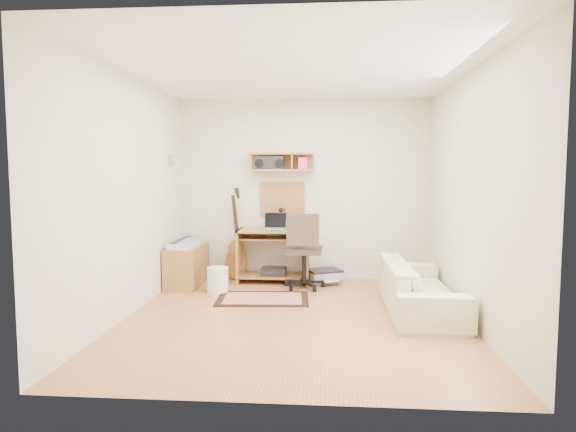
# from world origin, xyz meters

# --- Properties ---
(floor) EXTENTS (3.60, 4.00, 0.01)m
(floor) POSITION_xyz_m (0.00, 0.00, -0.01)
(floor) COLOR #B3794A
(floor) RESTS_ON ground
(ceiling) EXTENTS (3.60, 4.00, 0.01)m
(ceiling) POSITION_xyz_m (0.00, 0.00, 2.60)
(ceiling) COLOR white
(ceiling) RESTS_ON ground
(back_wall) EXTENTS (3.60, 0.01, 2.60)m
(back_wall) POSITION_xyz_m (0.00, 2.00, 1.30)
(back_wall) COLOR beige
(back_wall) RESTS_ON ground
(left_wall) EXTENTS (0.01, 4.00, 2.60)m
(left_wall) POSITION_xyz_m (-1.80, 0.00, 1.30)
(left_wall) COLOR beige
(left_wall) RESTS_ON ground
(right_wall) EXTENTS (0.01, 4.00, 2.60)m
(right_wall) POSITION_xyz_m (1.80, 0.00, 1.30)
(right_wall) COLOR beige
(right_wall) RESTS_ON ground
(wall_shelf) EXTENTS (0.90, 0.25, 0.26)m
(wall_shelf) POSITION_xyz_m (-0.30, 1.88, 1.70)
(wall_shelf) COLOR #A27639
(wall_shelf) RESTS_ON back_wall
(cork_board) EXTENTS (0.64, 0.03, 0.49)m
(cork_board) POSITION_xyz_m (-0.30, 1.98, 1.17)
(cork_board) COLOR tan
(cork_board) RESTS_ON back_wall
(wall_photo) EXTENTS (0.02, 0.20, 0.15)m
(wall_photo) POSITION_xyz_m (-1.79, 1.50, 1.72)
(wall_photo) COLOR #4C8CBF
(wall_photo) RESTS_ON left_wall
(desk) EXTENTS (1.00, 0.55, 0.75)m
(desk) POSITION_xyz_m (-0.40, 1.73, 0.38)
(desk) COLOR #A27639
(desk) RESTS_ON floor
(laptop) EXTENTS (0.32, 0.32, 0.23)m
(laptop) POSITION_xyz_m (-0.39, 1.71, 0.87)
(laptop) COLOR silver
(laptop) RESTS_ON desk
(speaker) EXTENTS (0.10, 0.10, 0.22)m
(speaker) POSITION_xyz_m (-0.01, 1.68, 0.86)
(speaker) COLOR black
(speaker) RESTS_ON desk
(desk_lamp) EXTENTS (0.10, 0.10, 0.30)m
(desk_lamp) POSITION_xyz_m (-0.26, 1.87, 0.90)
(desk_lamp) COLOR black
(desk_lamp) RESTS_ON desk
(pencil_cup) EXTENTS (0.07, 0.07, 0.10)m
(pencil_cup) POSITION_xyz_m (-0.12, 1.83, 0.80)
(pencil_cup) COLOR #2F408F
(pencil_cup) RESTS_ON desk
(boombox) EXTENTS (0.39, 0.18, 0.20)m
(boombox) POSITION_xyz_m (-0.47, 1.87, 1.68)
(boombox) COLOR black
(boombox) RESTS_ON wall_shelf
(rug) EXTENTS (1.16, 0.81, 0.01)m
(rug) POSITION_xyz_m (-0.44, 0.74, 0.01)
(rug) COLOR #D8B391
(rug) RESTS_ON floor
(task_chair) EXTENTS (0.55, 0.55, 1.03)m
(task_chair) POSITION_xyz_m (0.04, 1.37, 0.52)
(task_chair) COLOR #392D21
(task_chair) RESTS_ON floor
(cabinet) EXTENTS (0.40, 0.90, 0.55)m
(cabinet) POSITION_xyz_m (-1.58, 1.42, 0.28)
(cabinet) COLOR #A27639
(cabinet) RESTS_ON floor
(music_keyboard) EXTENTS (0.28, 0.89, 0.08)m
(music_keyboard) POSITION_xyz_m (-1.58, 1.42, 0.59)
(music_keyboard) COLOR #B2B5BA
(music_keyboard) RESTS_ON cabinet
(guitar) EXTENTS (0.42, 0.35, 1.34)m
(guitar) POSITION_xyz_m (-0.97, 1.86, 0.67)
(guitar) COLOR #9D6830
(guitar) RESTS_ON floor
(waste_basket) EXTENTS (0.35, 0.35, 0.33)m
(waste_basket) POSITION_xyz_m (-1.06, 1.05, 0.16)
(waste_basket) COLOR white
(waste_basket) RESTS_ON floor
(printer) EXTENTS (0.57, 0.52, 0.18)m
(printer) POSITION_xyz_m (0.32, 1.74, 0.08)
(printer) COLOR #A5A8AA
(printer) RESTS_ON floor
(sofa) EXTENTS (0.55, 1.88, 0.74)m
(sofa) POSITION_xyz_m (1.38, 0.37, 0.37)
(sofa) COLOR beige
(sofa) RESTS_ON floor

